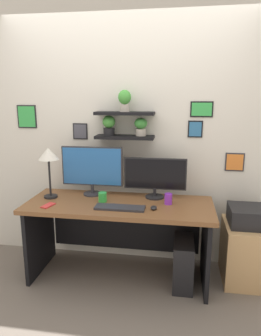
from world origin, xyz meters
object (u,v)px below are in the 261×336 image
at_px(computer_mouse, 154,208).
at_px(computer_tower_right, 183,263).
at_px(desk, 120,222).
at_px(coffee_mug, 103,197).
at_px(monitor_left, 92,168).
at_px(pen_cup, 168,199).
at_px(drawer_cabinet, 247,253).
at_px(cell_phone, 48,205).
at_px(keyboard, 120,208).
at_px(monitor_right, 155,176).
at_px(desk_lamp, 49,158).
at_px(printer, 250,216).

relative_size(computer_mouse, computer_tower_right, 0.20).
distance_m(desk, coffee_mug, 0.30).
bearing_deg(monitor_left, computer_mouse, -27.13).
distance_m(pen_cup, drawer_cabinet, 0.92).
bearing_deg(cell_phone, computer_mouse, 17.42).
height_order(keyboard, coffee_mug, coffee_mug).
bearing_deg(cell_phone, monitor_right, 36.51).
height_order(monitor_left, coffee_mug, monitor_left).
bearing_deg(desk_lamp, printer, 2.31).
relative_size(cell_phone, coffee_mug, 1.56).
relative_size(monitor_right, desk_lamp, 1.23).
relative_size(keyboard, computer_mouse, 4.89).
xyz_separation_m(computer_mouse, desk_lamp, (-1.02, 0.17, 0.38)).
bearing_deg(coffee_mug, pen_cup, 2.64).
height_order(monitor_left, printer, monitor_left).
bearing_deg(monitor_right, monitor_left, 179.99).
bearing_deg(desk, computer_tower_right, -9.34).
distance_m(desk_lamp, printer, 1.95).
height_order(monitor_left, drawer_cabinet, monitor_left).
bearing_deg(pen_cup, monitor_left, 167.17).
relative_size(monitor_left, computer_tower_right, 1.38).
bearing_deg(desk, desk_lamp, 179.99).
bearing_deg(drawer_cabinet, keyboard, -166.60).
distance_m(monitor_right, computer_mouse, 0.39).
bearing_deg(monitor_right, desk, -152.73).
relative_size(monitor_left, printer, 1.60).
relative_size(keyboard, drawer_cabinet, 0.79).
xyz_separation_m(computer_mouse, pen_cup, (0.12, 0.16, 0.04)).
distance_m(monitor_left, printer, 1.56).
bearing_deg(computer_mouse, printer, 15.73).
relative_size(computer_mouse, coffee_mug, 1.00).
relative_size(coffee_mug, computer_tower_right, 0.20).
bearing_deg(monitor_right, computer_tower_right, -41.61).
bearing_deg(monitor_left, computer_tower_right, -15.86).
bearing_deg(desk_lamp, computer_tower_right, -4.41).
relative_size(desk, coffee_mug, 19.18).
bearing_deg(pen_cup, coffee_mug, -177.36).
relative_size(computer_mouse, pen_cup, 0.90).
height_order(monitor_left, pen_cup, monitor_left).
bearing_deg(printer, cell_phone, -170.31).
bearing_deg(drawer_cabinet, computer_mouse, -164.27).
xyz_separation_m(computer_mouse, drawer_cabinet, (0.87, 0.24, -0.49)).
xyz_separation_m(drawer_cabinet, computer_tower_right, (-0.59, -0.18, -0.06)).
relative_size(desk, monitor_left, 2.83).
height_order(keyboard, cell_phone, keyboard).
bearing_deg(computer_mouse, monitor_right, 93.18).
bearing_deg(monitor_left, printer, -3.23).
distance_m(pen_cup, computer_tower_right, 0.61).
height_order(desk_lamp, pen_cup, desk_lamp).
height_order(monitor_right, desk_lamp, desk_lamp).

